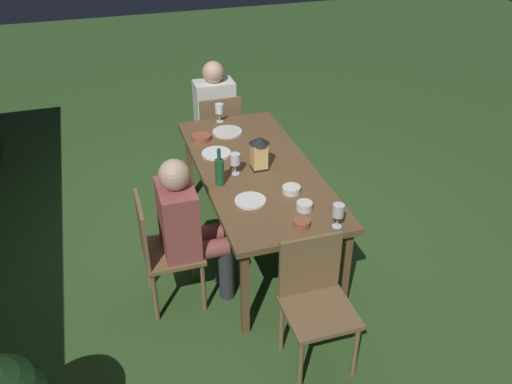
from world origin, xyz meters
The scene contains 19 objects.
ground_plane centered at (0.00, 0.00, 0.00)m, with size 16.00×16.00×0.00m, color #385B28.
dining_table centered at (0.00, 0.00, 0.69)m, with size 1.97×0.86×0.75m.
chair_head_near centered at (-1.23, 0.00, 0.49)m, with size 0.40×0.42×0.87m.
chair_side_right_a centered at (-0.44, 0.82, 0.49)m, with size 0.42×0.40×0.87m.
person_in_rust centered at (-0.44, 0.63, 0.64)m, with size 0.38×0.47×1.15m.
chair_head_far centered at (1.23, 0.00, 0.49)m, with size 0.40×0.42×0.87m.
person_in_cream centered at (1.43, 0.00, 0.64)m, with size 0.48×0.38×1.15m.
lantern_centerpiece centered at (-0.02, -0.02, 0.89)m, with size 0.15×0.15×0.27m.
green_bottle_on_table centered at (-0.16, 0.33, 0.85)m, with size 0.07×0.07×0.29m.
wine_glass_a centered at (-0.90, -0.27, 0.86)m, with size 0.08×0.08×0.17m.
wine_glass_b centered at (-0.05, 0.18, 0.86)m, with size 0.08×0.08×0.17m.
wine_glass_c centered at (0.90, 0.06, 0.86)m, with size 0.08×0.08×0.17m.
plate_a centered at (-0.45, 0.18, 0.75)m, with size 0.22×0.22×0.01m, color white.
plate_b centered at (0.66, 0.06, 0.75)m, with size 0.26×0.26×0.01m, color silver.
plate_c centered at (0.31, 0.24, 0.75)m, with size 0.24×0.24×0.01m, color white.
bowl_olives centered at (-0.65, -0.14, 0.77)m, with size 0.11×0.11×0.05m.
bowl_bread centered at (-0.83, -0.05, 0.77)m, with size 0.11×0.11×0.04m.
bowl_salad centered at (0.59, 0.30, 0.77)m, with size 0.16×0.16×0.04m.
bowl_dip centered at (-0.42, -0.14, 0.77)m, with size 0.13×0.13×0.05m.
Camera 1 is at (-3.50, 1.09, 2.82)m, focal length 38.30 mm.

